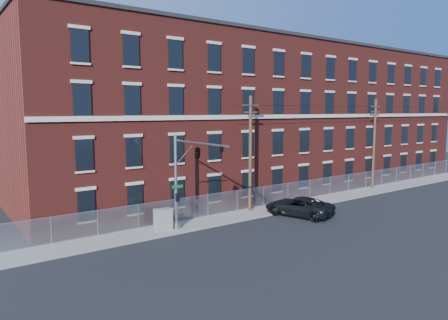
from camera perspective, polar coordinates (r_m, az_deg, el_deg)
name	(u,v)px	position (r m, az deg, el deg)	size (l,w,h in m)	color
ground	(277,231)	(31.30, 7.36, -9.65)	(140.00, 140.00, 0.00)	black
sidewalk	(330,198)	(43.15, 14.44, -5.14)	(65.00, 3.00, 0.12)	gray
mill_building	(271,117)	(48.40, 6.52, 5.96)	(55.30, 14.32, 16.30)	maroon
chain_link_fence	(320,187)	(43.78, 13.17, -3.60)	(59.06, 0.06, 1.85)	#A5A8AD
traffic_signal_mast	(192,162)	(28.29, -4.42, -0.22)	(0.90, 6.75, 7.00)	#9EA0A5
utility_pole_near	(250,152)	(35.71, 3.66, 1.17)	(1.80, 0.28, 10.00)	#483424
utility_pole_mid	(374,142)	(49.16, 20.04, 2.33)	(1.80, 0.28, 10.00)	#483424
overhead_wires	(376,108)	(49.03, 20.22, 6.73)	(40.00, 0.62, 0.62)	black
pickup_truck	(299,206)	(35.67, 10.28, -6.31)	(2.68, 5.80, 1.61)	black
utility_cabinet	(163,219)	(30.85, -8.42, -8.13)	(1.29, 0.64, 1.61)	slate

